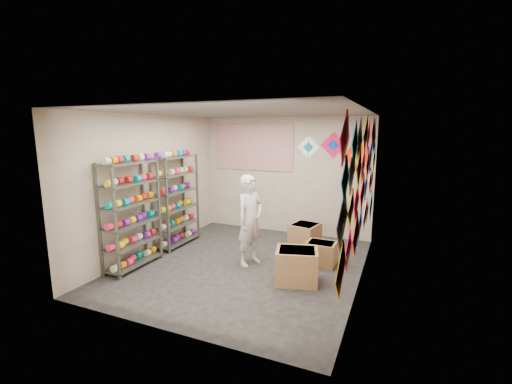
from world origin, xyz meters
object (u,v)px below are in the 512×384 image
at_px(carton_a, 297,266).
at_px(carton_c, 305,236).
at_px(shopkeeper, 250,220).
at_px(carton_b, 321,253).
at_px(shelf_rack_front, 131,215).
at_px(shelf_rack_back, 176,201).

xyz_separation_m(carton_a, carton_c, (-0.32, 1.67, -0.02)).
xyz_separation_m(shopkeeper, carton_a, (1.00, -0.41, -0.55)).
bearing_deg(carton_c, carton_b, -45.48).
xyz_separation_m(shelf_rack_front, shopkeeper, (1.85, 0.94, -0.13)).
height_order(shopkeeper, carton_c, shopkeeper).
relative_size(shelf_rack_front, shopkeeper, 1.16).
distance_m(carton_a, carton_c, 1.70).
relative_size(carton_a, carton_c, 1.15).
xyz_separation_m(carton_a, carton_b, (0.20, 0.87, -0.06)).
bearing_deg(shelf_rack_front, carton_a, 10.64).
distance_m(shelf_rack_back, carton_a, 3.03).
relative_size(carton_b, carton_c, 0.90).
bearing_deg(carton_a, carton_b, 61.91).
relative_size(shopkeeper, carton_b, 3.19).
height_order(shelf_rack_front, carton_b, shelf_rack_front).
relative_size(carton_a, carton_b, 1.27).
relative_size(shelf_rack_back, carton_c, 3.34).
distance_m(shelf_rack_front, shelf_rack_back, 1.30).
height_order(carton_a, carton_c, carton_a).
relative_size(shelf_rack_back, carton_a, 2.91).
xyz_separation_m(shelf_rack_back, carton_b, (3.05, 0.11, -0.74)).
xyz_separation_m(shelf_rack_back, carton_c, (2.53, 0.90, -0.70)).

